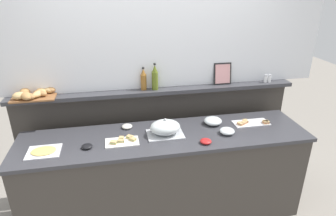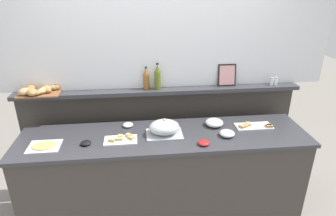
{
  "view_description": "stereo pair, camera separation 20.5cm",
  "coord_description": "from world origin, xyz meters",
  "views": [
    {
      "loc": [
        -0.43,
        -2.37,
        2.27
      ],
      "look_at": [
        0.05,
        0.1,
        1.16
      ],
      "focal_mm": 31.15,
      "sensor_mm": 36.0,
      "label": 1
    },
    {
      "loc": [
        -0.23,
        -2.4,
        2.27
      ],
      "look_at": [
        0.05,
        0.1,
        1.16
      ],
      "focal_mm": 31.15,
      "sensor_mm": 36.0,
      "label": 2
    }
  ],
  "objects": [
    {
      "name": "sandwich_platter_front",
      "position": [
        -0.4,
        -0.06,
        0.94
      ],
      "size": [
        0.3,
        0.17,
        0.04
      ],
      "color": "white",
      "rests_on": "buffet_counter"
    },
    {
      "name": "salt_shaker",
      "position": [
        1.21,
        0.43,
        1.28
      ],
      "size": [
        0.03,
        0.03,
        0.09
      ],
      "color": "white",
      "rests_on": "back_ledge_unit"
    },
    {
      "name": "glass_bowl_medium",
      "position": [
        0.51,
        0.14,
        0.96
      ],
      "size": [
        0.18,
        0.18,
        0.07
      ],
      "color": "silver",
      "rests_on": "buffet_counter"
    },
    {
      "name": "buffet_counter",
      "position": [
        0.0,
        0.0,
        0.47
      ],
      "size": [
        2.73,
        0.67,
        0.93
      ],
      "color": "#3D3833",
      "rests_on": "ground_plane"
    },
    {
      "name": "framed_picture",
      "position": [
        0.71,
        0.47,
        1.35
      ],
      "size": [
        0.19,
        0.05,
        0.23
      ],
      "color": "black",
      "rests_on": "back_ledge_unit"
    },
    {
      "name": "vinegar_bottle_amber",
      "position": [
        -0.14,
        0.46,
        1.34
      ],
      "size": [
        0.06,
        0.06,
        0.24
      ],
      "color": "#8E5B23",
      "rests_on": "back_ledge_unit"
    },
    {
      "name": "condiment_bowl_dark",
      "position": [
        -0.34,
        0.21,
        0.95
      ],
      "size": [
        0.1,
        0.1,
        0.04
      ],
      "primitive_type": "ellipsoid",
      "color": "silver",
      "rests_on": "buffet_counter"
    },
    {
      "name": "ground_plane",
      "position": [
        0.0,
        0.6,
        0.0
      ],
      "size": [
        12.0,
        12.0,
        0.0
      ],
      "primitive_type": "plane",
      "color": "gray"
    },
    {
      "name": "serving_cloche",
      "position": [
        -0.0,
        0.01,
        1.0
      ],
      "size": [
        0.34,
        0.24,
        0.17
      ],
      "color": "#B7BABF",
      "rests_on": "buffet_counter"
    },
    {
      "name": "condiment_bowl_teal",
      "position": [
        -0.71,
        -0.1,
        0.95
      ],
      "size": [
        0.09,
        0.09,
        0.03
      ],
      "primitive_type": "ellipsoid",
      "color": "black",
      "rests_on": "buffet_counter"
    },
    {
      "name": "upper_wall_panel",
      "position": [
        0.0,
        0.53,
        1.92
      ],
      "size": [
        3.57,
        0.08,
        1.37
      ],
      "primitive_type": "cube",
      "color": "white",
      "rests_on": "back_ledge_unit"
    },
    {
      "name": "pepper_shaker",
      "position": [
        1.25,
        0.43,
        1.28
      ],
      "size": [
        0.03,
        0.03,
        0.09
      ],
      "color": "white",
      "rests_on": "back_ledge_unit"
    },
    {
      "name": "bread_basket",
      "position": [
        -1.2,
        0.43,
        1.27
      ],
      "size": [
        0.41,
        0.33,
        0.08
      ],
      "color": "brown",
      "rests_on": "back_ledge_unit"
    },
    {
      "name": "glass_bowl_large",
      "position": [
        0.58,
        -0.08,
        0.96
      ],
      "size": [
        0.14,
        0.14,
        0.06
      ],
      "color": "silver",
      "rests_on": "buffet_counter"
    },
    {
      "name": "condiment_bowl_cream",
      "position": [
        0.33,
        -0.21,
        0.95
      ],
      "size": [
        0.1,
        0.1,
        0.04
      ],
      "primitive_type": "ellipsoid",
      "color": "red",
      "rests_on": "buffet_counter"
    },
    {
      "name": "sandwich_platter_rear",
      "position": [
        0.9,
        0.07,
        0.94
      ],
      "size": [
        0.36,
        0.16,
        0.04
      ],
      "color": "silver",
      "rests_on": "buffet_counter"
    },
    {
      "name": "cold_cuts_platter",
      "position": [
        -1.07,
        -0.1,
        0.94
      ],
      "size": [
        0.27,
        0.22,
        0.02
      ],
      "color": "silver",
      "rests_on": "buffet_counter"
    },
    {
      "name": "back_ledge_unit",
      "position": [
        0.0,
        0.51,
        0.65
      ],
      "size": [
        2.97,
        0.22,
        1.23
      ],
      "color": "#3D3833",
      "rests_on": "ground_plane"
    },
    {
      "name": "olive_oil_bottle",
      "position": [
        -0.03,
        0.44,
        1.36
      ],
      "size": [
        0.06,
        0.06,
        0.28
      ],
      "color": "#56661E",
      "rests_on": "back_ledge_unit"
    }
  ]
}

